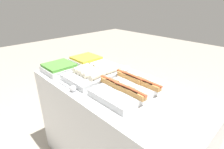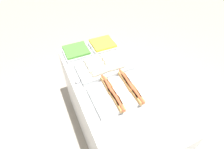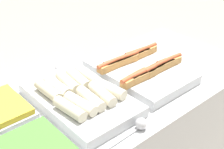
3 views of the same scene
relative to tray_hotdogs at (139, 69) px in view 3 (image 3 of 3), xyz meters
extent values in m
cube|color=silver|center=(0.00, 0.00, -0.01)|extent=(0.35, 0.52, 0.05)
cube|color=tan|center=(0.08, -0.09, 0.03)|extent=(0.15, 0.05, 0.04)
cylinder|color=#C15633|center=(0.08, -0.09, 0.05)|extent=(0.16, 0.02, 0.02)
cube|color=tan|center=(0.02, 0.08, 0.03)|extent=(0.14, 0.04, 0.04)
cylinder|color=#C15633|center=(0.02, 0.08, 0.05)|extent=(0.16, 0.02, 0.02)
cube|color=tan|center=(-0.08, 0.09, 0.03)|extent=(0.15, 0.05, 0.04)
cylinder|color=#C15633|center=(-0.08, 0.09, 0.05)|extent=(0.17, 0.03, 0.02)
cube|color=tan|center=(0.08, 0.09, 0.03)|extent=(0.15, 0.06, 0.04)
cylinder|color=#C15633|center=(0.08, 0.09, 0.05)|extent=(0.17, 0.04, 0.02)
cube|color=tan|center=(0.13, -0.08, 0.03)|extent=(0.15, 0.06, 0.04)
cylinder|color=#C15633|center=(0.13, -0.08, 0.05)|extent=(0.17, 0.03, 0.02)
cube|color=tan|center=(-0.13, -0.08, 0.03)|extent=(0.15, 0.06, 0.04)
cylinder|color=#C15633|center=(-0.13, -0.08, 0.05)|extent=(0.17, 0.04, 0.02)
cube|color=tan|center=(-0.03, -0.09, 0.03)|extent=(0.15, 0.05, 0.04)
cylinder|color=#C15633|center=(-0.03, -0.09, 0.05)|extent=(0.16, 0.02, 0.02)
cube|color=tan|center=(0.02, -0.09, 0.03)|extent=(0.15, 0.05, 0.04)
cylinder|color=#C15633|center=(0.02, -0.09, 0.05)|extent=(0.17, 0.03, 0.02)
cube|color=tan|center=(-0.02, 0.08, 0.03)|extent=(0.15, 0.05, 0.04)
cylinder|color=#C15633|center=(-0.02, 0.08, 0.05)|extent=(0.17, 0.03, 0.02)
cube|color=tan|center=(0.13, 0.08, 0.03)|extent=(0.14, 0.04, 0.04)
cylinder|color=#C15633|center=(0.13, 0.08, 0.05)|extent=(0.16, 0.02, 0.02)
cube|color=tan|center=(-0.12, 0.09, 0.03)|extent=(0.15, 0.05, 0.04)
cylinder|color=#C15633|center=(-0.12, 0.09, 0.05)|extent=(0.16, 0.02, 0.02)
cube|color=tan|center=(-0.07, -0.09, 0.03)|extent=(0.15, 0.05, 0.04)
cylinder|color=#C15633|center=(-0.07, -0.09, 0.05)|extent=(0.17, 0.03, 0.02)
cube|color=silver|center=(-0.38, 0.00, -0.01)|extent=(0.33, 0.53, 0.05)
cylinder|color=beige|center=(-0.32, 0.08, 0.03)|extent=(0.06, 0.17, 0.05)
cylinder|color=beige|center=(-0.43, -0.09, 0.03)|extent=(0.06, 0.17, 0.05)
cylinder|color=beige|center=(-0.43, 0.09, 0.03)|extent=(0.05, 0.16, 0.05)
cylinder|color=beige|center=(-0.27, -0.08, 0.03)|extent=(0.06, 0.17, 0.05)
cylinder|color=beige|center=(-0.38, 0.09, 0.03)|extent=(0.06, 0.17, 0.05)
cylinder|color=beige|center=(-0.48, 0.09, 0.03)|extent=(0.05, 0.16, 0.05)
cylinder|color=beige|center=(-0.32, -0.09, 0.03)|extent=(0.07, 0.17, 0.05)
cylinder|color=beige|center=(-0.27, 0.08, 0.03)|extent=(0.06, 0.16, 0.05)
cylinder|color=beige|center=(-0.49, -0.09, 0.03)|extent=(0.06, 0.17, 0.05)
cylinder|color=beige|center=(-0.38, -0.08, 0.03)|extent=(0.06, 0.17, 0.05)
cylinder|color=silver|center=(-0.40, -0.30, -0.03)|extent=(0.22, 0.02, 0.01)
sphere|color=silver|center=(-0.29, -0.30, -0.01)|extent=(0.05, 0.05, 0.05)
cylinder|color=silver|center=(-0.40, 0.30, -0.03)|extent=(0.22, 0.02, 0.01)
sphere|color=silver|center=(-0.29, 0.30, -0.01)|extent=(0.05, 0.05, 0.05)
camera|label=1|loc=(0.73, -0.88, 0.60)|focal=28.00mm
camera|label=2|loc=(0.85, -0.49, 1.13)|focal=28.00mm
camera|label=3|loc=(-1.03, -0.95, 0.78)|focal=50.00mm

